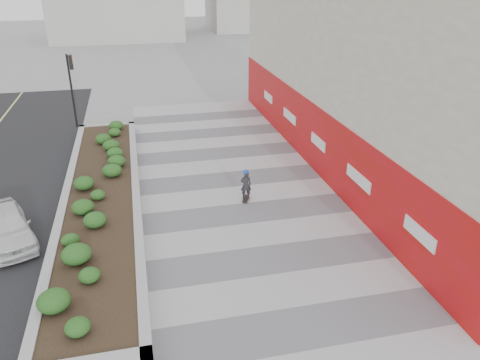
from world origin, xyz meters
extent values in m
plane|color=gray|center=(0.00, 0.00, 0.00)|extent=(160.00, 160.00, 0.00)
cube|color=#A8A8AD|center=(0.00, 3.00, 0.01)|extent=(8.00, 36.00, 0.01)
cube|color=#BFB4A3|center=(7.00, 9.00, 4.00)|extent=(6.00, 24.00, 8.00)
cube|color=red|center=(4.02, 9.00, 1.50)|extent=(0.12, 24.00, 3.00)
cube|color=#9E9EA0|center=(-5.50, 15.85, 0.28)|extent=(3.00, 0.30, 0.55)
cube|color=#9E9EA0|center=(-6.85, 7.00, 0.28)|extent=(0.30, 18.00, 0.55)
cube|color=#9E9EA0|center=(-4.15, 7.00, 0.28)|extent=(0.30, 18.00, 0.55)
cube|color=#2D2116|center=(-5.50, 7.00, 0.25)|extent=(2.40, 17.40, 0.50)
cylinder|color=black|center=(-7.30, 17.50, 2.10)|extent=(0.12, 0.12, 4.20)
cube|color=black|center=(-7.12, 17.50, 3.75)|extent=(0.18, 0.28, 0.80)
cylinder|color=#595654|center=(0.50, 3.00, 0.00)|extent=(0.44, 0.44, 0.01)
cube|color=black|center=(0.16, 6.09, 0.07)|extent=(0.46, 0.74, 0.02)
imported|color=#26262B|center=(0.16, 6.09, 0.67)|extent=(0.46, 0.32, 1.20)
sphere|color=blue|center=(0.16, 6.09, 1.23)|extent=(0.23, 0.23, 0.23)
imported|color=white|center=(-8.50, 4.84, 0.61)|extent=(2.64, 3.88, 1.23)
camera|label=1|loc=(-3.86, -10.32, 8.68)|focal=35.00mm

